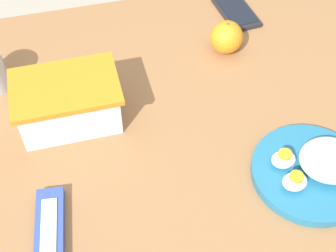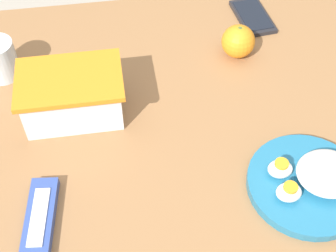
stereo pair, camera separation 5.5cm
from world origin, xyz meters
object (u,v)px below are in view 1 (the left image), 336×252
at_px(food_container, 69,105).
at_px(cell_phone, 236,12).
at_px(rice_plate, 315,168).
at_px(candy_bar, 50,231).
at_px(orange_fruit, 226,37).

xyz_separation_m(food_container, cell_phone, (0.42, 0.24, -0.04)).
relative_size(rice_plate, candy_bar, 1.33).
xyz_separation_m(food_container, rice_plate, (0.39, -0.24, -0.02)).
bearing_deg(rice_plate, cell_phone, 86.70).
bearing_deg(cell_phone, candy_bar, -135.72).
bearing_deg(rice_plate, candy_bar, 179.97).
bearing_deg(food_container, cell_phone, 29.36).
xyz_separation_m(rice_plate, cell_phone, (0.03, 0.47, -0.01)).
bearing_deg(orange_fruit, food_container, -161.39).
xyz_separation_m(food_container, orange_fruit, (0.35, 0.12, -0.00)).
distance_m(rice_plate, cell_phone, 0.47).
relative_size(orange_fruit, candy_bar, 0.47).
xyz_separation_m(candy_bar, cell_phone, (0.48, 0.47, -0.00)).
height_order(food_container, orange_fruit, food_container).
bearing_deg(rice_plate, orange_fruit, 96.61).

